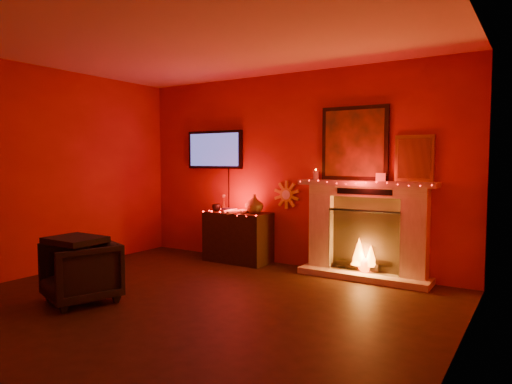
# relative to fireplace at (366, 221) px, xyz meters

# --- Properties ---
(room) EXTENTS (5.00, 5.00, 5.00)m
(room) POSITION_rel_fireplace_xyz_m (-1.14, -2.39, 0.63)
(room) COLOR black
(room) RESTS_ON ground
(floor) EXTENTS (5.00, 5.00, 0.00)m
(floor) POSITION_rel_fireplace_xyz_m (-1.14, -2.39, -0.72)
(floor) COLOR black
(floor) RESTS_ON ground
(fireplace) EXTENTS (1.72, 0.40, 2.18)m
(fireplace) POSITION_rel_fireplace_xyz_m (0.00, 0.00, 0.00)
(fireplace) COLOR beige
(fireplace) RESTS_ON floor
(tv) EXTENTS (1.00, 0.07, 1.24)m
(tv) POSITION_rel_fireplace_xyz_m (-2.44, 0.06, 0.92)
(tv) COLOR black
(tv) RESTS_ON room
(sunburst_clock) EXTENTS (0.40, 0.03, 0.40)m
(sunburst_clock) POSITION_rel_fireplace_xyz_m (-1.19, 0.09, 0.28)
(sunburst_clock) COLOR gold
(sunburst_clock) RESTS_ON room
(console_table) EXTENTS (0.96, 0.57, 1.00)m
(console_table) POSITION_rel_fireplace_xyz_m (-1.87, -0.13, -0.32)
(console_table) COLOR black
(console_table) RESTS_ON floor
(armchair) EXTENTS (0.87, 0.88, 0.64)m
(armchair) POSITION_rel_fireplace_xyz_m (-2.19, -2.59, -0.41)
(armchair) COLOR black
(armchair) RESTS_ON floor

